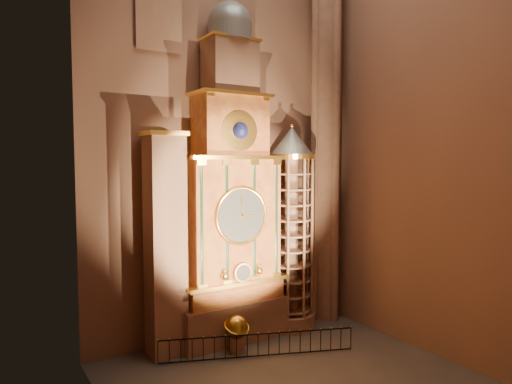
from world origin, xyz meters
TOP-DOWN VIEW (x-y plane):
  - floor at (0.00, 0.00)m, footprint 14.00×14.00m
  - wall_back at (0.00, 6.00)m, footprint 22.00×0.00m
  - wall_left at (-7.00, 0.00)m, footprint 0.00×22.00m
  - wall_right at (7.00, 0.00)m, footprint 0.00×22.00m
  - astronomical_clock at (0.00, 4.96)m, footprint 5.60×2.41m
  - portrait_tower at (-3.40, 4.98)m, footprint 1.80×1.60m
  - stair_turret at (3.50, 4.70)m, footprint 2.50×2.50m
  - gothic_pier at (6.10, 5.00)m, footprint 2.04×2.04m
  - celestial_globe at (-0.58, 3.42)m, footprint 1.27×1.20m
  - iron_railing at (-0.06, 2.41)m, footprint 8.22×3.39m

SIDE VIEW (x-z plane):
  - floor at x=0.00m, z-range 0.00..0.00m
  - iron_railing at x=-0.06m, z-range 0.05..1.11m
  - celestial_globe at x=-0.58m, z-range 0.17..1.92m
  - portrait_tower at x=-3.40m, z-range 0.05..10.25m
  - stair_turret at x=3.50m, z-range -0.13..10.67m
  - astronomical_clock at x=0.00m, z-range -1.67..15.03m
  - wall_back at x=0.00m, z-range 0.00..22.00m
  - wall_left at x=-7.00m, z-range 0.00..22.00m
  - wall_right at x=7.00m, z-range 0.00..22.00m
  - gothic_pier at x=6.10m, z-range 0.00..22.00m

